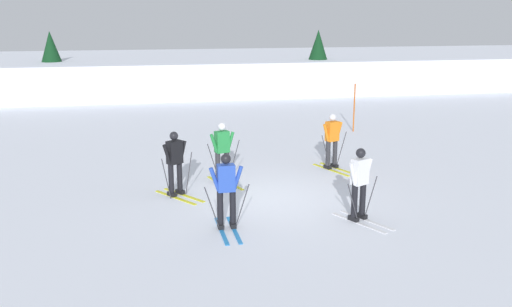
# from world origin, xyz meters

# --- Properties ---
(ground_plane) EXTENTS (120.00, 120.00, 0.00)m
(ground_plane) POSITION_xyz_m (0.00, 0.00, 0.00)
(ground_plane) COLOR silver
(far_snow_ridge) EXTENTS (80.00, 9.21, 1.98)m
(far_snow_ridge) POSITION_xyz_m (0.00, 20.86, 0.99)
(far_snow_ridge) COLOR silver
(far_snow_ridge) RESTS_ON ground
(skier_blue) EXTENTS (1.00, 1.61, 1.71)m
(skier_blue) POSITION_xyz_m (-1.29, -1.82, 0.92)
(skier_blue) COLOR #237AC6
(skier_blue) RESTS_ON ground
(skier_black) EXTENTS (1.23, 1.52, 1.71)m
(skier_black) POSITION_xyz_m (-2.27, 0.71, 0.92)
(skier_black) COLOR gold
(skier_black) RESTS_ON ground
(skier_white) EXTENTS (1.06, 1.59, 1.71)m
(skier_white) POSITION_xyz_m (1.76, -1.90, 0.92)
(skier_white) COLOR silver
(skier_white) RESTS_ON ground
(skier_orange) EXTENTS (0.97, 1.62, 1.71)m
(skier_orange) POSITION_xyz_m (2.55, 2.40, 0.92)
(skier_orange) COLOR gold
(skier_orange) RESTS_ON ground
(skier_green) EXTENTS (0.96, 1.64, 1.71)m
(skier_green) POSITION_xyz_m (-0.91, 1.64, 0.92)
(skier_green) COLOR gold
(skier_green) RESTS_ON ground
(trail_marker_pole) EXTENTS (0.05, 0.05, 1.92)m
(trail_marker_pole) POSITION_xyz_m (5.18, 7.47, 0.96)
(trail_marker_pole) COLOR #C65614
(trail_marker_pole) RESTS_ON ground
(conifer_far_left) EXTENTS (1.95, 1.95, 3.68)m
(conifer_far_left) POSITION_xyz_m (6.98, 18.21, 2.15)
(conifer_far_left) COLOR #513823
(conifer_far_left) RESTS_ON ground
(conifer_far_right) EXTENTS (1.96, 1.96, 3.66)m
(conifer_far_right) POSITION_xyz_m (-8.03, 19.59, 2.14)
(conifer_far_right) COLOR #513823
(conifer_far_right) RESTS_ON ground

